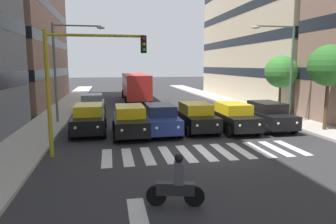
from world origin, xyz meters
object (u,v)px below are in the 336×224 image
motorcycle_with_rider (176,185)px  street_tree_0 (329,66)px  car_2 (196,117)px  bus_behind_traffic (135,84)px  car_4 (130,120)px  street_lamp_left (285,62)px  street_tree_1 (281,72)px  car_0 (268,115)px  traffic_light_gantry (77,73)px  car_1 (234,117)px  car_3 (160,119)px  car_row2_0 (92,105)px  car_5 (89,119)px  street_lamp_right (64,61)px

motorcycle_with_rider → street_tree_0: street_tree_0 is taller
car_2 → bus_behind_traffic: (2.26, -17.01, 0.97)m
car_4 → motorcycle_with_rider: 9.27m
bus_behind_traffic → street_lamp_left: (-8.71, 15.93, 2.37)m
street_tree_1 → car_0: bearing=51.8°
street_tree_1 → traffic_light_gantry: bearing=28.7°
car_1 → motorcycle_with_rider: bearing=58.6°
car_1 → car_3: same height
car_row2_0 → traffic_light_gantry: size_ratio=0.81×
car_2 → car_4: (4.07, 0.49, 0.00)m
car_0 → motorcycle_with_rider: size_ratio=2.66×
car_row2_0 → motorcycle_with_rider: 17.25m
car_1 → street_tree_0: 6.34m
street_lamp_left → street_tree_1: bearing=-117.8°
car_2 → car_3: same height
car_1 → car_3: size_ratio=1.00×
car_4 → street_tree_1: (-11.99, -4.35, 2.64)m
car_row2_0 → street_tree_0: bearing=147.8°
car_1 → bus_behind_traffic: bus_behind_traffic is taller
street_tree_0 → car_4: bearing=-6.1°
car_2 → car_4: 4.10m
car_0 → bus_behind_traffic: bearing=-68.3°
street_lamp_left → street_tree_0: (-1.19, 2.81, -0.23)m
car_0 → car_5: bearing=-4.7°
car_3 → street_lamp_right: bearing=-36.4°
car_1 → car_4: bearing=0.3°
car_5 → motorcycle_with_rider: bearing=106.5°
car_2 → street_tree_1: 9.19m
car_2 → street_tree_1: (-7.92, -3.86, 2.64)m
car_5 → car_row2_0: size_ratio=1.00×
street_lamp_right → car_2: bearing=153.4°
car_4 → car_row2_0: bearing=-72.1°
traffic_light_gantry → street_lamp_left: street_lamp_left is taller
car_1 → car_4: 6.34m
car_0 → car_2: 4.64m
car_2 → traffic_light_gantry: bearing=31.9°
car_2 → car_3: bearing=6.6°
car_2 → street_lamp_left: bearing=-170.5°
car_0 → car_1: 2.36m
traffic_light_gantry → street_lamp_left: (-12.99, -5.15, 0.53)m
car_2 → motorcycle_with_rider: size_ratio=2.66×
car_4 → traffic_light_gantry: bearing=55.5°
car_3 → traffic_light_gantry: bearing=41.7°
bus_behind_traffic → street_tree_0: street_tree_0 is taller
traffic_light_gantry → car_1: bearing=-157.7°
bus_behind_traffic → traffic_light_gantry: size_ratio=1.91×
car_5 → car_row2_0: (0.12, -6.63, 0.00)m
car_0 → car_5: same height
car_row2_0 → traffic_light_gantry: (-0.02, 11.29, 2.81)m
car_5 → traffic_light_gantry: bearing=88.7°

